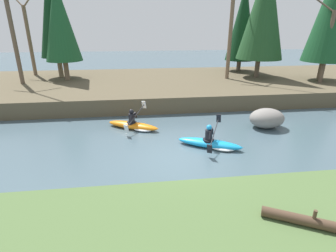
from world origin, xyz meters
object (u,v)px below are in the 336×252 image
object	(u,v)px
boulder_midstream	(267,118)
driftwood_log	(303,220)
kayaker_lead	(212,143)
kayaker_middle	(135,125)

from	to	relation	value
boulder_midstream	driftwood_log	world-z (taller)	driftwood_log
driftwood_log	kayaker_lead	bearing A→B (deg)	123.58
kayaker_lead	kayaker_middle	bearing A→B (deg)	168.33
kayaker_middle	driftwood_log	bearing A→B (deg)	-36.52
boulder_midstream	driftwood_log	xyz separation A→B (m)	(-2.83, -7.32, 0.27)
kayaker_lead	kayaker_middle	xyz separation A→B (m)	(-3.21, 2.53, 0.00)
driftwood_log	boulder_midstream	bearing A→B (deg)	96.94
boulder_midstream	kayaker_middle	bearing A→B (deg)	174.73
kayaker_lead	driftwood_log	bearing A→B (deg)	-57.94
kayaker_middle	boulder_midstream	xyz separation A→B (m)	(6.56, -0.60, 0.29)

